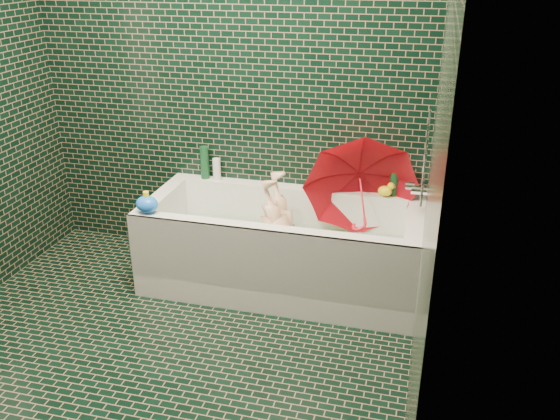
% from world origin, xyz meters
% --- Properties ---
extents(floor, '(2.80, 2.80, 0.00)m').
position_xyz_m(floor, '(0.00, 0.00, 0.00)').
color(floor, black).
rests_on(floor, ground).
extents(wall_back, '(2.80, 0.00, 2.80)m').
position_xyz_m(wall_back, '(0.00, 1.40, 1.25)').
color(wall_back, black).
rests_on(wall_back, floor).
extents(wall_right, '(0.00, 2.80, 2.80)m').
position_xyz_m(wall_right, '(1.30, 0.00, 1.25)').
color(wall_right, black).
rests_on(wall_right, floor).
extents(bathtub, '(1.70, 0.75, 0.55)m').
position_xyz_m(bathtub, '(0.45, 1.01, 0.21)').
color(bathtub, white).
rests_on(bathtub, floor).
extents(bath_mat, '(1.35, 0.47, 0.01)m').
position_xyz_m(bath_mat, '(0.45, 1.02, 0.16)').
color(bath_mat, green).
rests_on(bath_mat, bathtub).
extents(water, '(1.48, 0.53, 0.00)m').
position_xyz_m(water, '(0.45, 1.02, 0.30)').
color(water, silver).
rests_on(water, bathtub).
extents(faucet, '(0.18, 0.19, 0.55)m').
position_xyz_m(faucet, '(1.26, 1.02, 0.77)').
color(faucet, silver).
rests_on(faucet, wall_right).
extents(child, '(0.94, 0.44, 0.37)m').
position_xyz_m(child, '(0.47, 0.98, 0.31)').
color(child, '#E8B691').
rests_on(child, bathtub).
extents(umbrella, '(0.96, 0.88, 0.94)m').
position_xyz_m(umbrella, '(0.93, 1.10, 0.62)').
color(umbrella, red).
rests_on(umbrella, bathtub).
extents(soap_bottle_a, '(0.10, 0.11, 0.25)m').
position_xyz_m(soap_bottle_a, '(1.15, 1.37, 0.55)').
color(soap_bottle_a, white).
rests_on(soap_bottle_a, bathtub).
extents(soap_bottle_b, '(0.11, 0.11, 0.20)m').
position_xyz_m(soap_bottle_b, '(1.16, 1.36, 0.55)').
color(soap_bottle_b, '#491E71').
rests_on(soap_bottle_b, bathtub).
extents(soap_bottle_c, '(0.13, 0.13, 0.15)m').
position_xyz_m(soap_bottle_c, '(1.16, 1.35, 0.55)').
color(soap_bottle_c, '#134222').
rests_on(soap_bottle_c, bathtub).
extents(bottle_right_tall, '(0.07, 0.07, 0.22)m').
position_xyz_m(bottle_right_tall, '(1.09, 1.37, 0.66)').
color(bottle_right_tall, '#134222').
rests_on(bottle_right_tall, bathtub).
extents(bottle_right_pump, '(0.06, 0.06, 0.19)m').
position_xyz_m(bottle_right_pump, '(1.20, 1.34, 0.65)').
color(bottle_right_pump, silver).
rests_on(bottle_right_pump, bathtub).
extents(bottle_left_tall, '(0.07, 0.07, 0.22)m').
position_xyz_m(bottle_left_tall, '(-0.18, 1.35, 0.66)').
color(bottle_left_tall, '#134222').
rests_on(bottle_left_tall, bathtub).
extents(bottle_left_short, '(0.06, 0.06, 0.15)m').
position_xyz_m(bottle_left_short, '(-0.09, 1.34, 0.62)').
color(bottle_left_short, white).
rests_on(bottle_left_short, bathtub).
extents(rubber_duck, '(0.12, 0.10, 0.10)m').
position_xyz_m(rubber_duck, '(1.05, 1.33, 0.59)').
color(rubber_duck, yellow).
rests_on(rubber_duck, bathtub).
extents(bath_toy, '(0.17, 0.15, 0.13)m').
position_xyz_m(bath_toy, '(-0.29, 0.71, 0.61)').
color(bath_toy, blue).
rests_on(bath_toy, bathtub).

